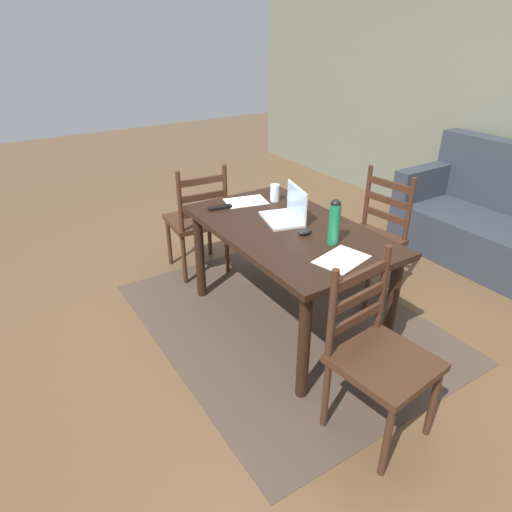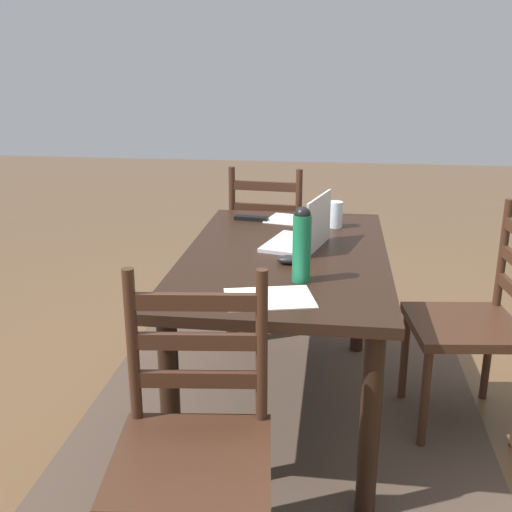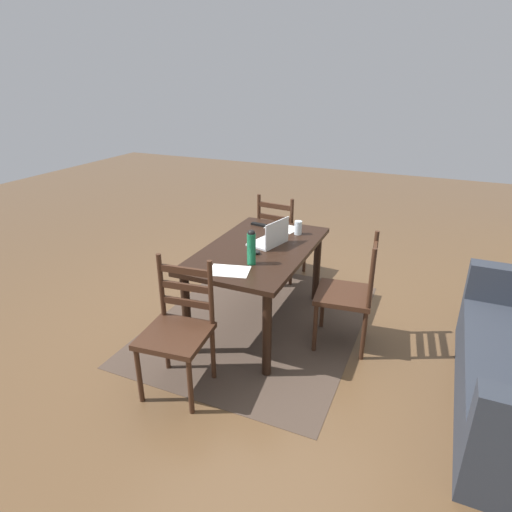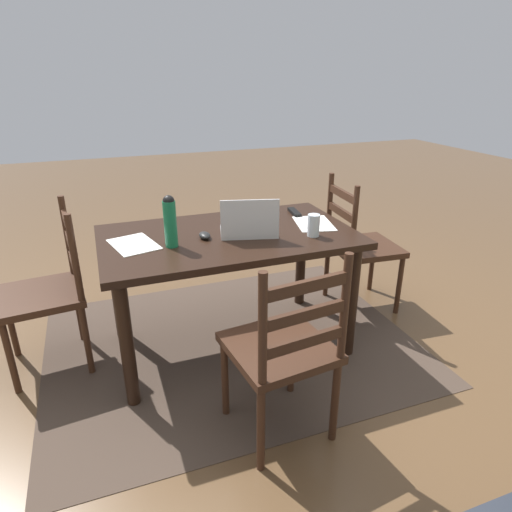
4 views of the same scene
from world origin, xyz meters
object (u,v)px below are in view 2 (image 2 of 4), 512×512
(chair_far_head, at_px, (474,323))
(laptop, at_px, (305,233))
(chair_right_near, at_px, (193,450))
(chair_left_near, at_px, (270,246))
(dining_table, at_px, (285,275))
(computer_mouse, at_px, (289,260))
(drinking_glass, at_px, (335,215))
(tv_remote, at_px, (251,218))
(water_bottle, at_px, (302,243))

(chair_far_head, relative_size, laptop, 2.59)
(chair_right_near, relative_size, chair_left_near, 1.00)
(dining_table, distance_m, chair_far_head, 0.81)
(chair_left_near, height_order, laptop, laptop)
(computer_mouse, bearing_deg, drinking_glass, 162.42)
(laptop, height_order, tv_remote, laptop)
(chair_right_near, relative_size, tv_remote, 5.59)
(chair_far_head, relative_size, tv_remote, 5.59)
(dining_table, distance_m, chair_left_near, 1.04)
(computer_mouse, bearing_deg, tv_remote, -160.70)
(chair_far_head, relative_size, water_bottle, 3.41)
(water_bottle, bearing_deg, chair_left_near, -169.22)
(chair_left_near, height_order, drinking_glass, chair_left_near)
(water_bottle, height_order, tv_remote, water_bottle)
(dining_table, xyz_separation_m, tv_remote, (-0.52, -0.22, 0.11))
(dining_table, xyz_separation_m, chair_right_near, (1.01, -0.17, -0.18))
(water_bottle, bearing_deg, chair_far_head, 115.91)
(laptop, bearing_deg, dining_table, -36.43)
(laptop, xyz_separation_m, tv_remote, (-0.42, -0.29, -0.05))
(drinking_glass, bearing_deg, tv_remote, -100.56)
(dining_table, bearing_deg, water_bottle, 13.99)
(chair_left_near, xyz_separation_m, computer_mouse, (1.15, 0.20, 0.30))
(chair_right_near, relative_size, computer_mouse, 9.50)
(laptop, relative_size, water_bottle, 1.32)
(water_bottle, distance_m, drinking_glass, 0.79)
(chair_right_near, bearing_deg, tv_remote, -178.33)
(chair_far_head, bearing_deg, laptop, -97.53)
(chair_right_near, xyz_separation_m, chair_far_head, (-1.01, 0.97, 0.00))
(chair_far_head, height_order, water_bottle, water_bottle)
(drinking_glass, height_order, tv_remote, drinking_glass)
(laptop, xyz_separation_m, drinking_glass, (-0.34, 0.13, 0.00))
(chair_left_near, xyz_separation_m, tv_remote, (0.49, -0.05, 0.29))
(dining_table, bearing_deg, chair_right_near, -9.75)
(chair_left_near, distance_m, tv_remote, 0.57)
(laptop, relative_size, drinking_glass, 2.93)
(dining_table, height_order, water_bottle, water_bottle)
(drinking_glass, xyz_separation_m, tv_remote, (-0.08, -0.42, -0.05))
(dining_table, height_order, computer_mouse, computer_mouse)
(chair_right_near, bearing_deg, chair_left_near, 179.97)
(laptop, bearing_deg, chair_right_near, -12.57)
(drinking_glass, bearing_deg, chair_right_near, -14.49)
(chair_right_near, height_order, drinking_glass, chair_right_near)
(drinking_glass, bearing_deg, dining_table, -24.59)
(computer_mouse, bearing_deg, chair_far_head, 100.19)
(drinking_glass, bearing_deg, chair_left_near, -146.86)
(chair_left_near, bearing_deg, computer_mouse, 9.72)
(chair_left_near, height_order, computer_mouse, chair_left_near)
(water_bottle, height_order, computer_mouse, water_bottle)
(chair_right_near, distance_m, computer_mouse, 0.93)
(drinking_glass, relative_size, computer_mouse, 1.25)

